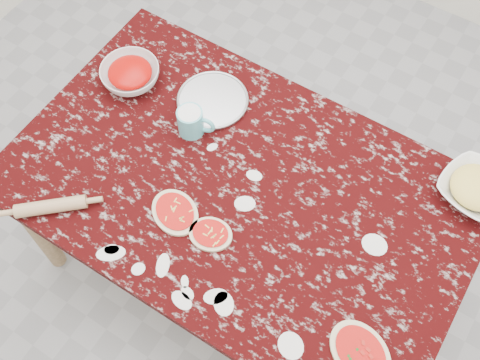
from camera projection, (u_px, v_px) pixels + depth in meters
name	position (u px, v px, depth m)	size (l,w,h in m)	color
ground	(240.00, 266.00, 2.66)	(4.00, 4.00, 0.00)	gray
worktable	(240.00, 198.00, 2.08)	(1.60, 1.00, 0.75)	black
pizza_tray	(213.00, 101.00, 2.18)	(0.26, 0.26, 0.01)	#B2B2B7
sauce_bowl	(131.00, 75.00, 2.20)	(0.22, 0.22, 0.07)	white
cheese_bowl	(475.00, 190.00, 1.97)	(0.24, 0.24, 0.06)	white
flour_mug	(192.00, 122.00, 2.07)	(0.14, 0.09, 0.11)	#59BBC5
pizza_left	(175.00, 212.00, 1.95)	(0.23, 0.20, 0.02)	beige
pizza_mid	(211.00, 234.00, 1.91)	(0.17, 0.15, 0.02)	beige
pizza_right	(360.00, 352.00, 1.72)	(0.25, 0.23, 0.02)	beige
rolling_pin	(51.00, 206.00, 1.94)	(0.05, 0.05, 0.24)	tan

